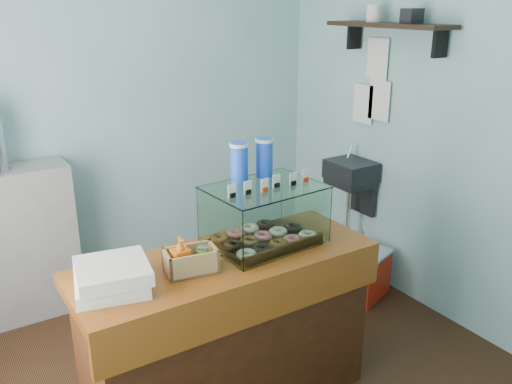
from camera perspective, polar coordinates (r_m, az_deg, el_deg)
ground at (r=3.50m, az=-5.04°, el=-18.62°), size 3.50×3.50×0.00m
room_shell at (r=2.81m, az=-5.67°, el=10.18°), size 3.54×3.04×2.82m
counter at (r=3.05m, az=-3.00°, el=-14.38°), size 1.60×0.60×0.90m
back_shelf at (r=4.13m, az=-25.36°, el=-5.41°), size 1.00×0.32×1.10m
display_case at (r=2.95m, az=0.56°, el=-2.04°), size 0.62×0.48×0.54m
condiment_crate at (r=2.67m, az=-7.09°, el=-7.07°), size 0.27×0.19×0.19m
pastry_boxes at (r=2.59m, az=-14.93°, el=-8.62°), size 0.39×0.39×0.13m
red_cooler at (r=4.27m, az=11.16°, el=-8.43°), size 0.49×0.43×0.36m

